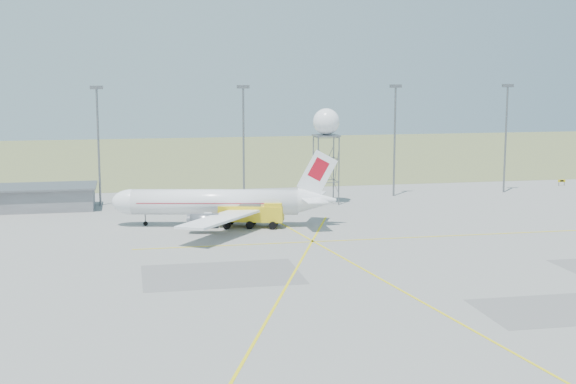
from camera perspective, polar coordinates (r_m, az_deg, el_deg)
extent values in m
plane|color=#9A9B95|center=(83.21, 10.44, -7.66)|extent=(400.00, 400.00, 0.00)
cube|color=#566739|center=(217.35, -3.34, 2.59)|extent=(400.00, 120.00, 0.03)
cube|color=gray|center=(140.44, -17.31, -0.45)|extent=(18.00, 9.00, 3.60)
cube|color=slate|center=(140.16, -17.34, 0.33)|extent=(19.00, 10.00, 0.30)
cylinder|color=slate|center=(140.70, -13.32, 3.09)|extent=(0.36, 0.36, 20.00)
cube|color=slate|center=(140.11, -13.47, 7.25)|extent=(2.20, 0.50, 0.60)
cylinder|color=slate|center=(142.05, -3.18, 3.37)|extent=(0.36, 0.36, 20.00)
cube|color=slate|center=(141.46, -3.21, 7.48)|extent=(2.20, 0.50, 0.60)
cylinder|color=slate|center=(148.62, 7.59, 3.54)|extent=(0.36, 0.36, 20.00)
cube|color=slate|center=(148.06, 7.67, 7.47)|extent=(2.20, 0.50, 0.60)
cylinder|color=slate|center=(157.13, 15.22, 3.59)|extent=(0.36, 0.36, 20.00)
cube|color=slate|center=(156.59, 15.37, 7.31)|extent=(2.20, 0.50, 0.60)
cylinder|color=black|center=(170.53, 18.70, 0.57)|extent=(0.10, 0.10, 0.80)
cylinder|color=black|center=(171.13, 19.05, 0.58)|extent=(0.10, 0.10, 0.80)
cube|color=yellow|center=(170.76, 18.89, 0.76)|extent=(1.60, 0.15, 0.50)
cube|color=black|center=(170.69, 18.90, 0.75)|extent=(0.80, 0.03, 0.30)
cylinder|color=white|center=(120.16, -5.22, -0.71)|extent=(25.05, 8.83, 3.81)
ellipsoid|color=white|center=(122.02, -11.02, -0.69)|extent=(6.76, 4.99, 3.81)
cube|color=black|center=(122.16, -11.56, -0.43)|extent=(1.85, 2.35, 0.93)
cone|color=white|center=(119.56, 2.08, -0.59)|extent=(6.38, 4.91, 3.81)
cube|color=white|center=(118.97, 2.09, 1.31)|extent=(6.04, 1.54, 7.17)
cube|color=#B50C1C|center=(118.89, 2.18, 1.63)|extent=(3.28, 0.99, 3.68)
cube|color=white|center=(122.48, 1.82, -0.14)|extent=(4.07, 5.76, 0.17)
cube|color=white|center=(116.46, 1.88, -0.60)|extent=(4.07, 5.76, 0.17)
cube|color=white|center=(128.62, -4.20, -0.50)|extent=(8.17, 15.92, 0.34)
cube|color=white|center=(111.77, -4.92, -1.92)|extent=(12.98, 14.86, 0.34)
cylinder|color=slate|center=(125.98, -5.39, -1.11)|extent=(4.37, 2.97, 2.19)
cylinder|color=slate|center=(115.16, -5.95, -2.05)|extent=(4.37, 2.97, 2.19)
cube|color=#B50C1C|center=(120.35, -6.12, -0.66)|extent=(19.46, 7.69, 0.11)
cylinder|color=black|center=(122.21, -10.10, -2.17)|extent=(0.79, 0.79, 0.86)
cube|color=black|center=(120.55, -4.29, -2.21)|extent=(2.11, 5.80, 0.86)
cylinder|color=slate|center=(120.47, -4.30, -2.01)|extent=(0.27, 0.27, 1.72)
cylinder|color=slate|center=(137.24, 2.16, 1.49)|extent=(0.22, 0.22, 11.92)
cylinder|color=slate|center=(138.13, 3.64, 1.52)|extent=(0.22, 0.22, 11.92)
cylinder|color=slate|center=(141.65, 3.26, 1.71)|extent=(0.22, 0.22, 11.92)
cylinder|color=slate|center=(140.78, 1.81, 1.67)|extent=(0.22, 0.22, 11.92)
cube|color=slate|center=(138.82, 2.73, 4.04)|extent=(4.27, 4.27, 0.23)
sphere|color=white|center=(138.65, 2.74, 5.02)|extent=(4.58, 4.58, 4.58)
cube|color=yellow|center=(119.22, -2.62, -1.49)|extent=(10.06, 5.90, 2.33)
cube|color=yellow|center=(118.59, -1.00, -1.07)|extent=(3.32, 3.60, 1.49)
cube|color=black|center=(118.49, -0.64, -1.03)|extent=(0.93, 2.66, 1.06)
cube|color=slate|center=(119.14, -3.13, -0.83)|extent=(5.82, 4.02, 0.42)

